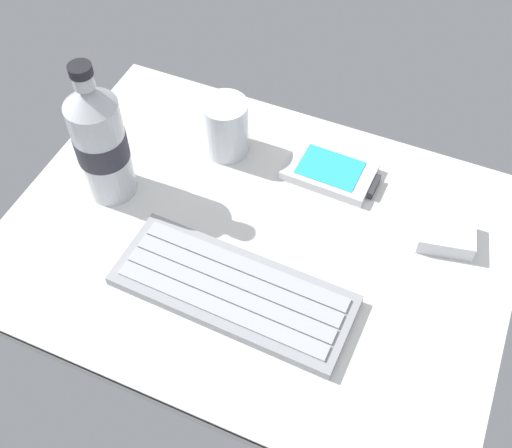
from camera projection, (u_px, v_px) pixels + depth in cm
name	position (u px, v px, depth cm)	size (l,w,h in cm)	color
ground_plane	(255.00, 244.00, 81.27)	(64.00, 48.00, 2.80)	silver
keyboard	(233.00, 290.00, 75.04)	(29.35, 11.97, 1.70)	#93969B
handheld_device	(331.00, 171.00, 86.52)	(12.99, 8.01, 1.50)	silver
juice_cup	(226.00, 129.00, 87.02)	(6.40, 6.40, 8.50)	silver
water_bottle	(102.00, 139.00, 78.73)	(6.73, 6.73, 20.80)	silver
charger_block	(446.00, 234.00, 79.47)	(7.00, 5.60, 2.40)	silver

